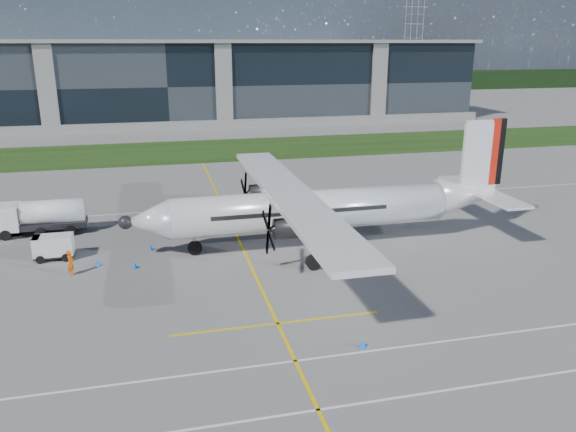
{
  "coord_description": "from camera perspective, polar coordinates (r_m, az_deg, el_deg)",
  "views": [
    {
      "loc": [
        -3.11,
        -33.75,
        15.2
      ],
      "look_at": [
        6.16,
        4.61,
        2.93
      ],
      "focal_mm": 35.0,
      "sensor_mm": 36.0,
      "label": 1
    }
  ],
  "objects": [
    {
      "name": "safety_cone_stbdwing",
      "position": [
        58.02,
        -3.34,
        2.31
      ],
      "size": [
        0.36,
        0.36,
        0.5
      ],
      "primitive_type": "cone",
      "color": "#0E68F7",
      "rests_on": "ground"
    },
    {
      "name": "grass_strip",
      "position": [
        83.21,
        -11.28,
        6.43
      ],
      "size": [
        400.0,
        18.0,
        0.04
      ],
      "primitive_type": "cube",
      "color": "#19370F",
      "rests_on": "ground"
    },
    {
      "name": "safety_cone_fwd",
      "position": [
        42.07,
        -18.79,
        -4.52
      ],
      "size": [
        0.36,
        0.36,
        0.5
      ],
      "primitive_type": "cone",
      "color": "#0E68F7",
      "rests_on": "ground"
    },
    {
      "name": "fuel_tanker_truck",
      "position": [
        50.5,
        -24.48,
        -0.17
      ],
      "size": [
        7.52,
        2.45,
        2.82
      ],
      "primitive_type": null,
      "color": "silver",
      "rests_on": "ground"
    },
    {
      "name": "safety_cone_nose_port",
      "position": [
        40.89,
        -15.31,
        -4.82
      ],
      "size": [
        0.36,
        0.36,
        0.5
      ],
      "primitive_type": "cone",
      "color": "#0E68F7",
      "rests_on": "ground"
    },
    {
      "name": "ground",
      "position": [
        75.37,
        -10.98,
        5.32
      ],
      "size": [
        400.0,
        400.0,
        0.0
      ],
      "primitive_type": "plane",
      "color": "slate",
      "rests_on": "ground"
    },
    {
      "name": "tree_line",
      "position": [
        174.21,
        -12.85,
        12.84
      ],
      "size": [
        400.0,
        6.0,
        6.0
      ],
      "primitive_type": "cube",
      "color": "black",
      "rests_on": "ground"
    },
    {
      "name": "baggage_tug",
      "position": [
        44.38,
        -22.69,
        -2.95
      ],
      "size": [
        2.92,
        1.75,
        1.75
      ],
      "primitive_type": null,
      "color": "silver",
      "rests_on": "ground"
    },
    {
      "name": "yellow_taxiway_centerline",
      "position": [
        46.72,
        -5.33,
        -1.79
      ],
      "size": [
        0.2,
        70.0,
        0.01
      ],
      "primitive_type": "cube",
      "color": "yellow",
      "rests_on": "ground"
    },
    {
      "name": "turboprop_aircraft",
      "position": [
        42.9,
        3.79,
        3.05
      ],
      "size": [
        30.13,
        31.25,
        9.38
      ],
      "primitive_type": null,
      "color": "silver",
      "rests_on": "ground"
    },
    {
      "name": "safety_cone_portwing",
      "position": [
        30.1,
        7.59,
        -12.68
      ],
      "size": [
        0.36,
        0.36,
        0.5
      ],
      "primitive_type": "cone",
      "color": "#0E68F7",
      "rests_on": "ground"
    },
    {
      "name": "white_lane_line",
      "position": [
        25.12,
        -3.93,
        -20.01
      ],
      "size": [
        90.0,
        0.15,
        0.01
      ],
      "primitive_type": "cube",
      "color": "white",
      "rests_on": "ground"
    },
    {
      "name": "ground_crew_person",
      "position": [
        40.85,
        -21.23,
        -4.27
      ],
      "size": [
        0.77,
        0.95,
        2.04
      ],
      "primitive_type": "imported",
      "rotation": [
        0.0,
        0.0,
        1.34
      ],
      "color": "#F25907",
      "rests_on": "ground"
    },
    {
      "name": "pylon_east",
      "position": [
        203.78,
        12.58,
        16.83
      ],
      "size": [
        9.0,
        4.6,
        30.0
      ],
      "primitive_type": null,
      "color": "gray",
      "rests_on": "ground"
    },
    {
      "name": "terminal_building",
      "position": [
        114.05,
        -12.31,
        13.02
      ],
      "size": [
        120.0,
        20.0,
        15.0
      ],
      "primitive_type": "cube",
      "color": "black",
      "rests_on": "ground"
    },
    {
      "name": "safety_cone_nose_stbd",
      "position": [
        44.08,
        -13.8,
        -3.08
      ],
      "size": [
        0.36,
        0.36,
        0.5
      ],
      "primitive_type": "cone",
      "color": "#0E68F7",
      "rests_on": "ground"
    }
  ]
}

